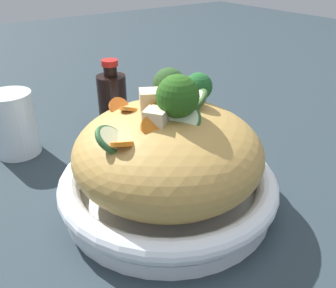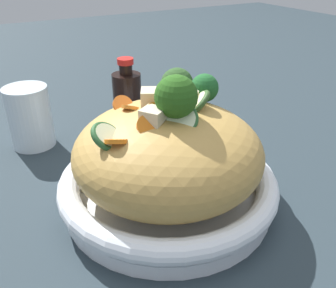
# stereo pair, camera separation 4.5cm
# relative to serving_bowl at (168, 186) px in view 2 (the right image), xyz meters

# --- Properties ---
(ground_plane) EXTENTS (3.00, 3.00, 0.00)m
(ground_plane) POSITION_rel_serving_bowl_xyz_m (0.00, 0.00, -0.02)
(ground_plane) COLOR #263239
(serving_bowl) EXTENTS (0.29, 0.29, 0.05)m
(serving_bowl) POSITION_rel_serving_bowl_xyz_m (0.00, 0.00, 0.00)
(serving_bowl) COLOR white
(serving_bowl) RESTS_ON ground_plane
(noodle_heap) EXTENTS (0.24, 0.24, 0.12)m
(noodle_heap) POSITION_rel_serving_bowl_xyz_m (0.00, -0.00, 0.05)
(noodle_heap) COLOR #B58C46
(noodle_heap) RESTS_ON serving_bowl
(broccoli_florets) EXTENTS (0.16, 0.13, 0.08)m
(broccoli_florets) POSITION_rel_serving_bowl_xyz_m (-0.03, 0.04, 0.12)
(broccoli_florets) COLOR #98B66F
(broccoli_florets) RESTS_ON serving_bowl
(carrot_coins) EXTENTS (0.11, 0.13, 0.03)m
(carrot_coins) POSITION_rel_serving_bowl_xyz_m (-0.00, -0.03, 0.11)
(carrot_coins) COLOR orange
(carrot_coins) RESTS_ON serving_bowl
(zucchini_slices) EXTENTS (0.08, 0.17, 0.05)m
(zucchini_slices) POSITION_rel_serving_bowl_xyz_m (0.01, -0.00, 0.11)
(zucchini_slices) COLOR beige
(zucchini_slices) RESTS_ON serving_bowl
(chicken_chunks) EXTENTS (0.07, 0.10, 0.03)m
(chicken_chunks) POSITION_rel_serving_bowl_xyz_m (-0.01, -0.00, 0.11)
(chicken_chunks) COLOR beige
(chicken_chunks) RESTS_ON serving_bowl
(soy_sauce_bottle) EXTENTS (0.05, 0.05, 0.13)m
(soy_sauce_bottle) POSITION_rel_serving_bowl_xyz_m (-0.24, 0.05, 0.03)
(soy_sauce_bottle) COLOR black
(soy_sauce_bottle) RESTS_ON ground_plane
(drinking_glass) EXTENTS (0.07, 0.07, 0.11)m
(drinking_glass) POSITION_rel_serving_bowl_xyz_m (-0.26, -0.12, 0.03)
(drinking_glass) COLOR silver
(drinking_glass) RESTS_ON ground_plane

